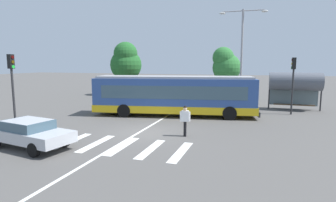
{
  "coord_description": "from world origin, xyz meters",
  "views": [
    {
      "loc": [
        6.23,
        -14.94,
        4.1
      ],
      "look_at": [
        0.07,
        4.31,
        1.3
      ],
      "focal_mm": 29.88,
      "sensor_mm": 36.0,
      "label": 1
    }
  ],
  "objects_px": {
    "parked_car_white": "(191,94)",
    "twin_arm_street_lamp": "(242,47)",
    "parked_car_red": "(144,93)",
    "background_tree_left": "(126,62)",
    "bus_stop_shelter": "(295,82)",
    "traffic_light_far_corner": "(293,76)",
    "pedestrian_crossing_street": "(185,119)",
    "city_transit_bus": "(174,95)",
    "parked_car_champagne": "(243,96)",
    "traffic_light_near_corner": "(12,78)",
    "background_tree_right": "(226,65)",
    "foreground_sedan": "(29,132)",
    "parked_car_silver": "(216,96)",
    "parked_car_charcoal": "(166,94)"
  },
  "relations": [
    {
      "from": "parked_car_white",
      "to": "twin_arm_street_lamp",
      "type": "xyz_separation_m",
      "value": [
        5.13,
        -1.74,
        4.69
      ]
    },
    {
      "from": "parked_car_red",
      "to": "background_tree_left",
      "type": "distance_m",
      "value": 6.15
    },
    {
      "from": "bus_stop_shelter",
      "to": "traffic_light_far_corner",
      "type": "bearing_deg",
      "value": -100.89
    },
    {
      "from": "pedestrian_crossing_street",
      "to": "twin_arm_street_lamp",
      "type": "bearing_deg",
      "value": 79.51
    },
    {
      "from": "parked_car_white",
      "to": "background_tree_left",
      "type": "distance_m",
      "value": 10.4
    },
    {
      "from": "city_transit_bus",
      "to": "parked_car_red",
      "type": "xyz_separation_m",
      "value": [
        -5.97,
        8.24,
        -0.82
      ]
    },
    {
      "from": "parked_car_red",
      "to": "parked_car_white",
      "type": "relative_size",
      "value": 0.99
    },
    {
      "from": "bus_stop_shelter",
      "to": "twin_arm_street_lamp",
      "type": "relative_size",
      "value": 0.48
    },
    {
      "from": "parked_car_champagne",
      "to": "pedestrian_crossing_street",
      "type": "bearing_deg",
      "value": -100.13
    },
    {
      "from": "city_transit_bus",
      "to": "twin_arm_street_lamp",
      "type": "height_order",
      "value": "twin_arm_street_lamp"
    },
    {
      "from": "pedestrian_crossing_street",
      "to": "traffic_light_near_corner",
      "type": "relative_size",
      "value": 0.37
    },
    {
      "from": "traffic_light_far_corner",
      "to": "background_tree_right",
      "type": "distance_m",
      "value": 11.87
    },
    {
      "from": "parked_car_champagne",
      "to": "city_transit_bus",
      "type": "bearing_deg",
      "value": -120.59
    },
    {
      "from": "parked_car_red",
      "to": "twin_arm_street_lamp",
      "type": "xyz_separation_m",
      "value": [
        10.53,
        -1.75,
        4.69
      ]
    },
    {
      "from": "foreground_sedan",
      "to": "parked_car_silver",
      "type": "distance_m",
      "value": 18.8
    },
    {
      "from": "foreground_sedan",
      "to": "traffic_light_far_corner",
      "type": "bearing_deg",
      "value": 45.56
    },
    {
      "from": "parked_car_charcoal",
      "to": "background_tree_left",
      "type": "distance_m",
      "value": 8.57
    },
    {
      "from": "twin_arm_street_lamp",
      "to": "background_tree_right",
      "type": "distance_m",
      "value": 7.37
    },
    {
      "from": "background_tree_right",
      "to": "parked_car_silver",
      "type": "bearing_deg",
      "value": -92.3
    },
    {
      "from": "twin_arm_street_lamp",
      "to": "background_tree_left",
      "type": "height_order",
      "value": "twin_arm_street_lamp"
    },
    {
      "from": "parked_car_silver",
      "to": "traffic_light_far_corner",
      "type": "bearing_deg",
      "value": -33.44
    },
    {
      "from": "parked_car_charcoal",
      "to": "parked_car_white",
      "type": "distance_m",
      "value": 2.64
    },
    {
      "from": "city_transit_bus",
      "to": "foreground_sedan",
      "type": "height_order",
      "value": "city_transit_bus"
    },
    {
      "from": "parked_car_charcoal",
      "to": "background_tree_right",
      "type": "relative_size",
      "value": 0.77
    },
    {
      "from": "bus_stop_shelter",
      "to": "foreground_sedan",
      "type": "bearing_deg",
      "value": -130.72
    },
    {
      "from": "city_transit_bus",
      "to": "background_tree_left",
      "type": "bearing_deg",
      "value": 130.06
    },
    {
      "from": "city_transit_bus",
      "to": "foreground_sedan",
      "type": "bearing_deg",
      "value": -113.54
    },
    {
      "from": "parked_car_red",
      "to": "bus_stop_shelter",
      "type": "distance_m",
      "value": 15.42
    },
    {
      "from": "traffic_light_far_corner",
      "to": "parked_car_white",
      "type": "bearing_deg",
      "value": 152.05
    },
    {
      "from": "city_transit_bus",
      "to": "foreground_sedan",
      "type": "distance_m",
      "value": 10.94
    },
    {
      "from": "foreground_sedan",
      "to": "twin_arm_street_lamp",
      "type": "distance_m",
      "value": 19.32
    },
    {
      "from": "parked_car_white",
      "to": "bus_stop_shelter",
      "type": "height_order",
      "value": "bus_stop_shelter"
    },
    {
      "from": "background_tree_left",
      "to": "parked_car_red",
      "type": "bearing_deg",
      "value": -41.68
    },
    {
      "from": "background_tree_right",
      "to": "twin_arm_street_lamp",
      "type": "bearing_deg",
      "value": -72.4
    },
    {
      "from": "parked_car_champagne",
      "to": "bus_stop_shelter",
      "type": "height_order",
      "value": "bus_stop_shelter"
    },
    {
      "from": "traffic_light_near_corner",
      "to": "parked_car_charcoal",
      "type": "bearing_deg",
      "value": 68.12
    },
    {
      "from": "parked_car_charcoal",
      "to": "parked_car_silver",
      "type": "relative_size",
      "value": 1.01
    },
    {
      "from": "parked_car_red",
      "to": "parked_car_charcoal",
      "type": "distance_m",
      "value": 2.96
    },
    {
      "from": "parked_car_red",
      "to": "parked_car_charcoal",
      "type": "height_order",
      "value": "same"
    },
    {
      "from": "foreground_sedan",
      "to": "background_tree_left",
      "type": "relative_size",
      "value": 0.72
    },
    {
      "from": "foreground_sedan",
      "to": "background_tree_left",
      "type": "distance_m",
      "value": 22.56
    },
    {
      "from": "traffic_light_near_corner",
      "to": "traffic_light_far_corner",
      "type": "height_order",
      "value": "traffic_light_near_corner"
    },
    {
      "from": "parked_car_silver",
      "to": "traffic_light_near_corner",
      "type": "relative_size",
      "value": 0.98
    },
    {
      "from": "parked_car_champagne",
      "to": "background_tree_right",
      "type": "xyz_separation_m",
      "value": [
        -2.38,
        5.27,
        3.04
      ]
    },
    {
      "from": "parked_car_white",
      "to": "parked_car_red",
      "type": "bearing_deg",
      "value": 179.94
    },
    {
      "from": "parked_car_white",
      "to": "parked_car_silver",
      "type": "height_order",
      "value": "same"
    },
    {
      "from": "pedestrian_crossing_street",
      "to": "parked_car_silver",
      "type": "xyz_separation_m",
      "value": [
        -0.15,
        13.31,
        -0.2
      ]
    },
    {
      "from": "bus_stop_shelter",
      "to": "traffic_light_near_corner",
      "type": "bearing_deg",
      "value": -145.51
    },
    {
      "from": "parked_car_charcoal",
      "to": "traffic_light_far_corner",
      "type": "bearing_deg",
      "value": -19.48
    },
    {
      "from": "parked_car_silver",
      "to": "parked_car_white",
      "type": "bearing_deg",
      "value": 167.59
    }
  ]
}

